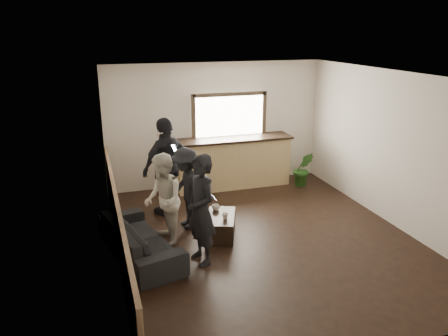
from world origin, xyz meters
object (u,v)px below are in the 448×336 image
object	(u,v)px
cup_b	(225,216)
potted_plant	(303,169)
person_b	(163,200)
person_a	(201,210)
coffee_table	(221,226)
cup_a	(216,207)
sofa	(140,239)
bar_counter	(233,159)
person_c	(186,188)
person_d	(167,167)

from	to	relation	value
cup_b	potted_plant	distance (m)	3.24
person_b	person_a	bearing A→B (deg)	31.74
potted_plant	cup_b	bearing A→B (deg)	-141.27
potted_plant	coffee_table	bearing A→B (deg)	-143.67
potted_plant	person_b	world-z (taller)	person_b
person_b	cup_a	bearing A→B (deg)	105.79
sofa	cup_b	bearing A→B (deg)	-98.45
bar_counter	person_b	xyz separation A→B (m)	(-2.00, -2.36, 0.15)
coffee_table	person_a	xyz separation A→B (m)	(-0.54, -0.76, 0.68)
bar_counter	person_c	world-z (taller)	bar_counter
person_a	person_c	size ratio (longest dim) A/B	1.16
person_c	person_d	xyz separation A→B (m)	(-0.21, 0.71, 0.21)
person_c	person_d	distance (m)	0.77
person_a	person_d	distance (m)	2.03
person_c	person_a	bearing A→B (deg)	-10.33
bar_counter	sofa	xyz separation A→B (m)	(-2.45, -2.66, -0.35)
person_d	person_b	bearing A→B (deg)	46.69
bar_counter	person_c	xyz separation A→B (m)	(-1.49, -1.82, 0.11)
coffee_table	cup_b	bearing A→B (deg)	-77.17
sofa	cup_a	distance (m)	1.54
person_a	person_c	distance (m)	1.32
person_b	bar_counter	bearing A→B (deg)	141.18
person_a	cup_a	bearing A→B (deg)	138.36
person_d	bar_counter	bearing A→B (deg)	-176.63
person_a	sofa	bearing A→B (deg)	-131.88
bar_counter	potted_plant	distance (m)	1.64
sofa	potted_plant	bearing A→B (deg)	-75.53
person_d	sofa	bearing A→B (deg)	34.32
person_a	person_b	xyz separation A→B (m)	(-0.45, 0.77, -0.08)
person_a	person_d	xyz separation A→B (m)	(-0.15, 2.02, 0.09)
person_b	person_d	bearing A→B (deg)	167.91
coffee_table	cup_a	xyz separation A→B (m)	(-0.01, 0.26, 0.24)
cup_a	sofa	bearing A→B (deg)	-159.07
cup_b	potted_plant	size ratio (longest dim) A/B	0.13
cup_b	person_d	size ratio (longest dim) A/B	0.06
sofa	person_d	bearing A→B (deg)	-39.84
potted_plant	person_d	distance (m)	3.36
sofa	person_d	size ratio (longest dim) A/B	1.04
person_a	person_d	bearing A→B (deg)	170.04
bar_counter	person_c	bearing A→B (deg)	-129.26
person_b	person_c	world-z (taller)	person_b
sofa	potted_plant	xyz separation A→B (m)	(4.00, 2.17, 0.11)
potted_plant	person_a	world-z (taller)	person_a
person_b	coffee_table	bearing A→B (deg)	90.93
cup_a	person_c	distance (m)	0.64
potted_plant	person_b	bearing A→B (deg)	-152.20
person_a	person_b	bearing A→B (deg)	-163.83
potted_plant	person_a	size ratio (longest dim) A/B	0.47
cup_a	person_a	bearing A→B (deg)	-117.47
coffee_table	person_d	world-z (taller)	person_d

